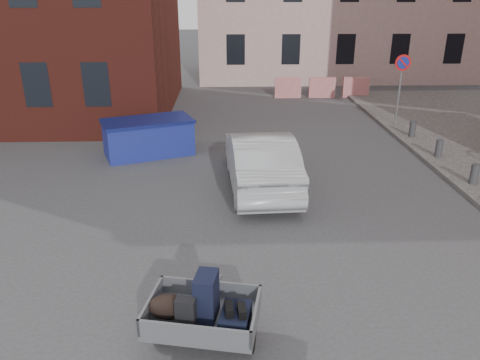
{
  "coord_description": "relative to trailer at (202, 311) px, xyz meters",
  "views": [
    {
      "loc": [
        -0.71,
        -8.03,
        4.95
      ],
      "look_at": [
        -0.36,
        1.46,
        1.1
      ],
      "focal_mm": 35.0,
      "sensor_mm": 36.0,
      "label": 1
    }
  ],
  "objects": [
    {
      "name": "barriers",
      "position": [
        5.26,
        17.42,
        -0.11
      ],
      "size": [
        4.7,
        0.18,
        1.0
      ],
      "color": "red",
      "rests_on": "ground"
    },
    {
      "name": "bollards",
      "position": [
        7.06,
        5.82,
        -0.21
      ],
      "size": [
        0.22,
        9.02,
        0.55
      ],
      "color": "#3A3A3D",
      "rests_on": "sidewalk"
    },
    {
      "name": "dumpster",
      "position": [
        -2.07,
        8.92,
        -0.02
      ],
      "size": [
        3.12,
        2.35,
        1.17
      ],
      "rotation": [
        0.0,
        0.0,
        0.37
      ],
      "color": "navy",
      "rests_on": "ground"
    },
    {
      "name": "silver_car",
      "position": [
        1.32,
        6.13,
        0.15
      ],
      "size": [
        1.87,
        4.71,
        1.53
      ],
      "primitive_type": "imported",
      "rotation": [
        0.0,
        0.0,
        3.2
      ],
      "color": "#A5A9AD",
      "rests_on": "ground"
    },
    {
      "name": "no_parking_sign",
      "position": [
        7.06,
        11.9,
        1.41
      ],
      "size": [
        0.6,
        0.09,
        2.65
      ],
      "color": "gray",
      "rests_on": "sidewalk"
    },
    {
      "name": "ground",
      "position": [
        1.06,
        2.42,
        -0.61
      ],
      "size": [
        120.0,
        120.0,
        0.0
      ],
      "primitive_type": "plane",
      "color": "#38383A",
      "rests_on": "ground"
    },
    {
      "name": "trailer",
      "position": [
        0.0,
        0.0,
        0.0
      ],
      "size": [
        1.78,
        1.93,
        1.2
      ],
      "rotation": [
        0.0,
        0.0,
        -0.19
      ],
      "color": "black",
      "rests_on": "ground"
    }
  ]
}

